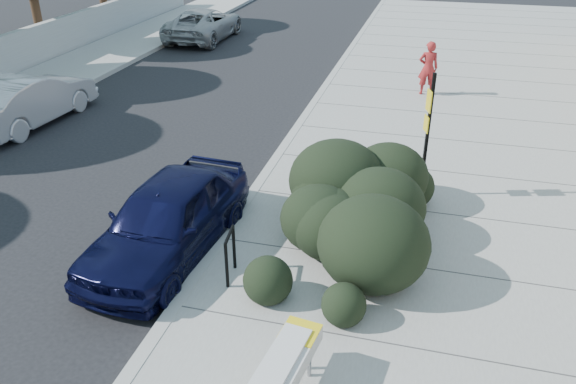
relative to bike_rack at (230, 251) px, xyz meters
name	(u,v)px	position (x,y,z in m)	size (l,w,h in m)	color
ground	(176,313)	(-0.60, -0.92, -0.67)	(120.00, 120.00, 0.00)	black
sidewalk_near	(522,203)	(5.00, 4.08, -0.59)	(11.20, 50.00, 0.15)	gray
curb_near	(267,173)	(-0.60, 4.08, -0.58)	(0.22, 50.00, 0.17)	#9E9E99
bike_rack	(230,251)	(0.00, 0.00, 0.00)	(0.12, 0.59, 0.86)	black
sign_post	(427,129)	(2.88, 3.78, 0.98)	(0.14, 0.30, 2.65)	black
hedge	(353,201)	(1.76, 1.58, 0.33)	(2.27, 4.53, 1.70)	black
sedan_navy	(168,219)	(-1.40, 0.61, 0.05)	(1.69, 4.20, 1.43)	black
wagon_silver	(29,99)	(-8.10, 5.70, 0.04)	(1.49, 4.28, 1.41)	#B6B6BB
suv_silver	(204,24)	(-7.37, 16.83, 0.02)	(2.28, 4.94, 1.37)	#9B9EA0
pedestrian	(428,68)	(2.69, 10.82, 0.33)	(0.61, 0.40, 1.68)	maroon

